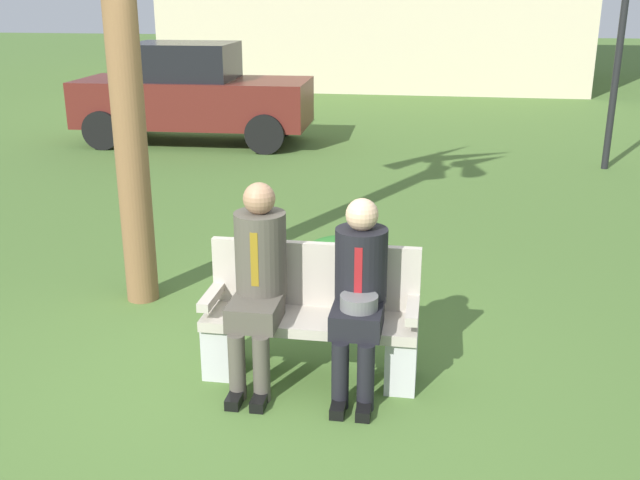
{
  "coord_description": "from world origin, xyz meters",
  "views": [
    {
      "loc": [
        1.17,
        -4.26,
        2.5
      ],
      "look_at": [
        0.39,
        0.56,
        0.85
      ],
      "focal_mm": 41.49,
      "sensor_mm": 36.0,
      "label": 1
    }
  ],
  "objects": [
    {
      "name": "ground_plane",
      "position": [
        0.0,
        0.0,
        0.0
      ],
      "size": [
        80.0,
        80.0,
        0.0
      ],
      "primitive_type": "plane",
      "color": "#4A6C2F"
    },
    {
      "name": "park_bench",
      "position": [
        0.39,
        0.21,
        0.4
      ],
      "size": [
        1.43,
        0.44,
        0.9
      ],
      "color": "#B7AD9E",
      "rests_on": "ground"
    },
    {
      "name": "seated_man_left",
      "position": [
        0.06,
        0.1,
        0.75
      ],
      "size": [
        0.34,
        0.72,
        1.34
      ],
      "color": "#4C473D",
      "rests_on": "ground"
    },
    {
      "name": "seated_man_right",
      "position": [
        0.72,
        0.09,
        0.71
      ],
      "size": [
        0.34,
        0.72,
        1.27
      ],
      "color": "black",
      "rests_on": "ground"
    },
    {
      "name": "shrub_near_bench",
      "position": [
        0.42,
        1.55,
        0.27
      ],
      "size": [
        0.86,
        0.79,
        0.54
      ],
      "primitive_type": "ellipsoid",
      "color": "#276725",
      "rests_on": "ground"
    },
    {
      "name": "parked_car_near",
      "position": [
        -3.0,
        7.92,
        0.84
      ],
      "size": [
        3.95,
        1.81,
        1.68
      ],
      "color": "#591E19",
      "rests_on": "ground"
    },
    {
      "name": "street_lamp",
      "position": [
        3.63,
        6.99,
        2.14
      ],
      "size": [
        0.24,
        0.24,
        3.49
      ],
      "color": "black",
      "rests_on": "ground"
    }
  ]
}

